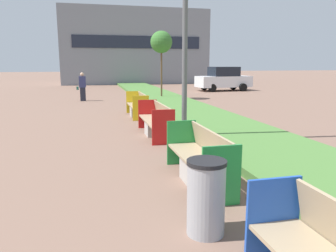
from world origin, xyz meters
name	(u,v)px	position (x,y,z in m)	size (l,w,h in m)	color
planter_grass_strip	(213,122)	(3.20, 12.00, 0.09)	(2.80, 120.00, 0.18)	#4C7A38
building_backdrop	(133,48)	(4.00, 38.44, 3.81)	(15.14, 7.60, 7.62)	gray
bench_green_frame	(200,161)	(0.94, 6.85, 0.37)	(0.65, 2.22, 0.94)	#ADA8A0
bench_red_frame	(156,123)	(0.94, 10.85, 0.38)	(0.65, 2.44, 0.94)	#ADA8A0
bench_yellow_frame	(138,107)	(0.94, 14.52, 0.37)	(0.65, 2.10, 0.94)	#ADA8A0
litter_bin	(206,197)	(0.40, 5.05, 0.48)	(0.50, 0.50, 0.96)	#9EA0A5
sapling_tree_far	(161,42)	(3.28, 20.65, 3.32)	(1.28, 1.28, 3.99)	brown
pedestrian_walking	(82,87)	(-1.31, 20.77, 0.81)	(0.53, 0.24, 1.61)	#232633
parked_car_distant	(224,79)	(9.32, 25.52, 0.91)	(4.33, 2.11, 1.86)	silver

